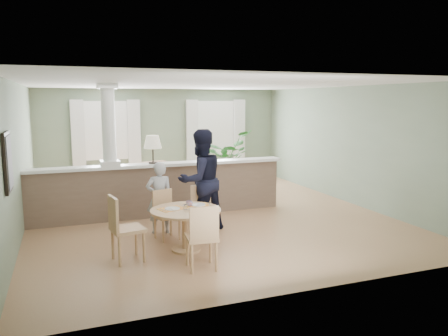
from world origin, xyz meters
name	(u,v)px	position (x,y,z in m)	size (l,w,h in m)	color
ground	(206,214)	(0.00, 0.00, 0.00)	(8.00, 8.00, 0.00)	tan
room_shell	(195,127)	(-0.03, 0.63, 1.81)	(7.02, 8.02, 2.71)	gray
pony_wall	(157,183)	(-0.99, 0.20, 0.71)	(5.32, 0.38, 2.70)	brown
sofa	(136,182)	(-1.13, 1.97, 0.41)	(2.82, 1.10, 0.82)	#89604B
houseplant	(226,160)	(1.33, 2.35, 0.79)	(1.43, 1.24, 1.59)	#2A6327
dining_table	(186,218)	(-0.98, -2.01, 0.54)	(1.12, 1.12, 0.77)	tan
chair_far_boy	(165,212)	(-1.15, -1.28, 0.47)	(0.46, 0.46, 0.84)	tan
chair_far_man	(201,208)	(-0.48, -1.21, 0.47)	(0.47, 0.47, 0.86)	tan
chair_near	(203,234)	(-0.99, -2.89, 0.52)	(0.47, 0.47, 0.95)	tan
chair_side	(122,226)	(-1.99, -2.16, 0.55)	(0.52, 0.52, 1.00)	tan
child_person	(159,198)	(-1.18, -0.94, 0.65)	(0.47, 0.31, 1.30)	#A1A2A7
man_person	(201,180)	(-0.42, -1.01, 0.93)	(0.91, 0.71, 1.87)	black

